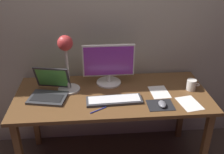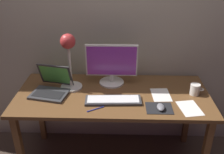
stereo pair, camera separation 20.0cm
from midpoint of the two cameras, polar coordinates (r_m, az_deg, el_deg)
The scene contains 12 objects.
back_wall at distance 2.29m, azimuth 3.04°, elevation 13.67°, with size 4.80×0.06×2.60m, color #B2A893.
desk at distance 2.17m, azimuth 2.80°, elevation -5.57°, with size 1.60×0.70×0.74m.
monitor at distance 2.20m, azimuth 2.51°, elevation 2.89°, with size 0.45×0.22×0.36m.
keyboard_main at distance 2.02m, azimuth 3.11°, elevation -5.27°, with size 0.45×0.16×0.03m.
laptop at distance 2.16m, azimuth -10.66°, elevation -1.79°, with size 0.34×0.34×0.22m.
desk_lamp at distance 2.09m, azimuth -6.95°, elevation 5.32°, with size 0.19×0.19×0.48m.
mousepad at distance 1.99m, azimuth 13.34°, elevation -6.87°, with size 0.20×0.16×0.00m, color black.
mouse at distance 1.97m, azimuth 13.71°, elevation -6.65°, with size 0.06×0.10×0.03m, color slate.
coffee_mug at distance 2.23m, azimuth 20.53°, elevation -2.66°, with size 0.11×0.08×0.09m.
paper_sheet_near_mouse at distance 2.16m, azimuth 13.48°, elevation -3.96°, with size 0.15×0.21×0.00m, color white.
paper_sheet_by_keyboard at distance 2.06m, azimuth 19.66°, elevation -6.67°, with size 0.15×0.21×0.00m, color white.
pen at distance 1.93m, azimuth -0.72°, elevation -7.27°, with size 0.01×0.01×0.14m, color #2633A5.
Camera 2 is at (0.05, -1.83, 1.83)m, focal length 40.97 mm.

